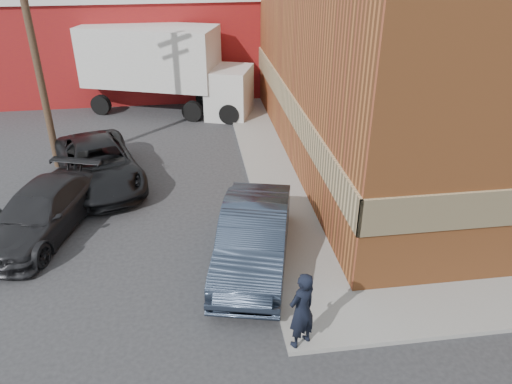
{
  "coord_description": "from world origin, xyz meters",
  "views": [
    {
      "loc": [
        -2.3,
        -9.5,
        8.35
      ],
      "look_at": [
        -0.52,
        3.2,
        1.43
      ],
      "focal_mm": 35.0,
      "sensor_mm": 36.0,
      "label": 1
    }
  ],
  "objects_px": {
    "brick_building": "(467,31)",
    "utility_pole": "(33,42)",
    "box_truck": "(166,64)",
    "suv_b": "(41,212)",
    "sedan": "(254,238)",
    "suv_a": "(99,164)",
    "man": "(302,310)",
    "warehouse": "(117,35)"
  },
  "relations": [
    {
      "from": "sedan",
      "to": "suv_b",
      "type": "height_order",
      "value": "sedan"
    },
    {
      "from": "brick_building",
      "to": "suv_a",
      "type": "bearing_deg",
      "value": -173.01
    },
    {
      "from": "man",
      "to": "box_truck",
      "type": "xyz_separation_m",
      "value": [
        -3.04,
        16.41,
        1.3
      ]
    },
    {
      "from": "brick_building",
      "to": "warehouse",
      "type": "xyz_separation_m",
      "value": [
        -14.5,
        11.0,
        -1.87
      ]
    },
    {
      "from": "brick_building",
      "to": "suv_b",
      "type": "height_order",
      "value": "brick_building"
    },
    {
      "from": "utility_pole",
      "to": "suv_b",
      "type": "xyz_separation_m",
      "value": [
        0.6,
        -4.89,
        -4.02
      ]
    },
    {
      "from": "warehouse",
      "to": "box_truck",
      "type": "height_order",
      "value": "warehouse"
    },
    {
      "from": "utility_pole",
      "to": "suv_a",
      "type": "relative_size",
      "value": 1.63
    },
    {
      "from": "suv_b",
      "to": "man",
      "type": "bearing_deg",
      "value": -22.39
    },
    {
      "from": "brick_building",
      "to": "suv_b",
      "type": "distance_m",
      "value": 16.63
    },
    {
      "from": "utility_pole",
      "to": "box_truck",
      "type": "bearing_deg",
      "value": 54.02
    },
    {
      "from": "man",
      "to": "suv_b",
      "type": "xyz_separation_m",
      "value": [
        -6.7,
        5.66,
        -0.34
      ]
    },
    {
      "from": "suv_a",
      "to": "box_truck",
      "type": "relative_size",
      "value": 0.63
    },
    {
      "from": "utility_pole",
      "to": "sedan",
      "type": "xyz_separation_m",
      "value": [
        6.7,
        -7.3,
        -3.9
      ]
    },
    {
      "from": "sedan",
      "to": "suv_a",
      "type": "distance_m",
      "value": 7.37
    },
    {
      "from": "brick_building",
      "to": "suv_b",
      "type": "xyz_separation_m",
      "value": [
        -15.4,
        -4.89,
        -3.95
      ]
    },
    {
      "from": "warehouse",
      "to": "suv_b",
      "type": "height_order",
      "value": "warehouse"
    },
    {
      "from": "brick_building",
      "to": "box_truck",
      "type": "height_order",
      "value": "brick_building"
    },
    {
      "from": "sedan",
      "to": "utility_pole",
      "type": "bearing_deg",
      "value": 146.12
    },
    {
      "from": "warehouse",
      "to": "suv_b",
      "type": "xyz_separation_m",
      "value": [
        -0.9,
        -15.89,
        -2.08
      ]
    },
    {
      "from": "brick_building",
      "to": "man",
      "type": "relative_size",
      "value": 9.6
    },
    {
      "from": "brick_building",
      "to": "box_truck",
      "type": "xyz_separation_m",
      "value": [
        -11.74,
        5.87,
        -2.31
      ]
    },
    {
      "from": "sedan",
      "to": "suv_b",
      "type": "distance_m",
      "value": 6.56
    },
    {
      "from": "brick_building",
      "to": "warehouse",
      "type": "height_order",
      "value": "brick_building"
    },
    {
      "from": "suv_a",
      "to": "utility_pole",
      "type": "bearing_deg",
      "value": 119.86
    },
    {
      "from": "suv_b",
      "to": "utility_pole",
      "type": "bearing_deg",
      "value": 114.78
    },
    {
      "from": "suv_b",
      "to": "suv_a",
      "type": "bearing_deg",
      "value": 85.8
    },
    {
      "from": "sedan",
      "to": "brick_building",
      "type": "bearing_deg",
      "value": 51.72
    },
    {
      "from": "warehouse",
      "to": "suv_b",
      "type": "distance_m",
      "value": 16.05
    },
    {
      "from": "warehouse",
      "to": "suv_a",
      "type": "xyz_separation_m",
      "value": [
        0.37,
        -12.74,
        -2.05
      ]
    },
    {
      "from": "warehouse",
      "to": "man",
      "type": "distance_m",
      "value": 22.38
    },
    {
      "from": "sedan",
      "to": "suv_a",
      "type": "xyz_separation_m",
      "value": [
        -4.83,
        5.57,
        -0.08
      ]
    },
    {
      "from": "box_truck",
      "to": "sedan",
      "type": "bearing_deg",
      "value": -59.84
    },
    {
      "from": "sedan",
      "to": "box_truck",
      "type": "distance_m",
      "value": 13.48
    },
    {
      "from": "man",
      "to": "sedan",
      "type": "distance_m",
      "value": 3.31
    },
    {
      "from": "brick_building",
      "to": "utility_pole",
      "type": "bearing_deg",
      "value": 179.98
    },
    {
      "from": "brick_building",
      "to": "man",
      "type": "xyz_separation_m",
      "value": [
        -8.7,
        -10.55,
        -3.61
      ]
    },
    {
      "from": "warehouse",
      "to": "suv_a",
      "type": "relative_size",
      "value": 2.96
    },
    {
      "from": "brick_building",
      "to": "sedan",
      "type": "height_order",
      "value": "brick_building"
    },
    {
      "from": "man",
      "to": "suv_a",
      "type": "xyz_separation_m",
      "value": [
        -5.43,
        8.81,
        -0.31
      ]
    },
    {
      "from": "suv_b",
      "to": "box_truck",
      "type": "distance_m",
      "value": 11.48
    },
    {
      "from": "suv_a",
      "to": "brick_building",
      "type": "bearing_deg",
      "value": -10.36
    }
  ]
}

